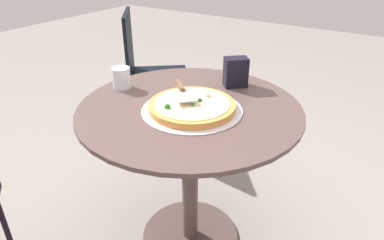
% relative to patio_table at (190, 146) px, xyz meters
% --- Properties ---
extents(ground_plane, '(10.00, 10.00, 0.00)m').
position_rel_patio_table_xyz_m(ground_plane, '(0.00, 0.00, -0.55)').
color(ground_plane, gray).
extents(patio_table, '(0.93, 0.93, 0.75)m').
position_rel_patio_table_xyz_m(patio_table, '(0.00, 0.00, 0.00)').
color(patio_table, '#513F3A').
rests_on(patio_table, ground).
extents(pizza_on_tray, '(0.41, 0.41, 0.05)m').
position_rel_patio_table_xyz_m(pizza_on_tray, '(0.03, 0.03, 0.22)').
color(pizza_on_tray, silver).
rests_on(pizza_on_tray, patio_table).
extents(pizza_server, '(0.18, 0.19, 0.02)m').
position_rel_patio_table_xyz_m(pizza_server, '(-0.00, -0.04, 0.26)').
color(pizza_server, silver).
rests_on(pizza_server, pizza_on_tray).
extents(drinking_cup, '(0.08, 0.08, 0.10)m').
position_rel_patio_table_xyz_m(drinking_cup, '(0.01, -0.37, 0.25)').
color(drinking_cup, white).
rests_on(drinking_cup, patio_table).
extents(napkin_dispenser, '(0.12, 0.12, 0.14)m').
position_rel_patio_table_xyz_m(napkin_dispenser, '(-0.30, 0.06, 0.27)').
color(napkin_dispenser, black).
rests_on(napkin_dispenser, patio_table).
extents(patio_chair_far, '(0.61, 0.61, 0.91)m').
position_rel_patio_table_xyz_m(patio_chair_far, '(-0.80, -0.92, -0.03)').
color(patio_chair_far, black).
rests_on(patio_chair_far, ground).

